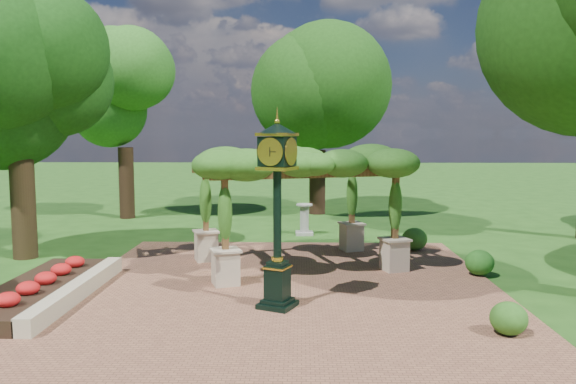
{
  "coord_description": "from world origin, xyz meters",
  "views": [
    {
      "loc": [
        0.34,
        -11.46,
        3.65
      ],
      "look_at": [
        0.0,
        2.5,
        2.2
      ],
      "focal_mm": 35.0,
      "sensor_mm": 36.0,
      "label": 1
    }
  ],
  "objects": [
    {
      "name": "border_wall",
      "position": [
        -4.6,
        0.5,
        0.2
      ],
      "size": [
        0.35,
        5.0,
        0.4
      ],
      "primitive_type": "cube",
      "color": "#C6B793",
      "rests_on": "ground"
    },
    {
      "name": "flower_bed",
      "position": [
        -5.5,
        0.5,
        0.18
      ],
      "size": [
        1.5,
        5.0,
        0.36
      ],
      "primitive_type": "cube",
      "color": "red",
      "rests_on": "ground"
    },
    {
      "name": "tree_west_far",
      "position": [
        -7.25,
        12.55,
        5.4
      ],
      "size": [
        3.25,
        3.25,
        7.93
      ],
      "color": "black",
      "rests_on": "ground"
    },
    {
      "name": "ground",
      "position": [
        0.0,
        0.0,
        0.0
      ],
      "size": [
        120.0,
        120.0,
        0.0
      ],
      "primitive_type": "plane",
      "color": "#1E4714",
      "rests_on": "ground"
    },
    {
      "name": "sundial",
      "position": [
        0.44,
        8.67,
        0.49
      ],
      "size": [
        0.65,
        0.65,
        1.13
      ],
      "rotation": [
        0.0,
        0.0,
        0.04
      ],
      "color": "#9B9B92",
      "rests_on": "ground"
    },
    {
      "name": "brick_plaza",
      "position": [
        0.0,
        1.0,
        0.02
      ],
      "size": [
        10.0,
        12.0,
        0.04
      ],
      "primitive_type": "cube",
      "color": "brown",
      "rests_on": "ground"
    },
    {
      "name": "shrub_back",
      "position": [
        3.86,
        5.83,
        0.39
      ],
      "size": [
        0.99,
        0.99,
        0.7
      ],
      "primitive_type": "ellipsoid",
      "rotation": [
        0.0,
        0.0,
        0.32
      ],
      "color": "#2A5A1A",
      "rests_on": "brick_plaza"
    },
    {
      "name": "shrub_front",
      "position": [
        4.08,
        -1.55,
        0.34
      ],
      "size": [
        0.81,
        0.81,
        0.6
      ],
      "primitive_type": "ellipsoid",
      "rotation": [
        0.0,
        0.0,
        -0.25
      ],
      "color": "#285819",
      "rests_on": "brick_plaza"
    },
    {
      "name": "pedestal_clock",
      "position": [
        -0.16,
        -0.05,
        2.35
      ],
      "size": [
        1.02,
        1.02,
        3.91
      ],
      "rotation": [
        0.0,
        0.0,
        -0.42
      ],
      "color": "black",
      "rests_on": "brick_plaza"
    },
    {
      "name": "pergola",
      "position": [
        0.21,
        3.75,
        2.73
      ],
      "size": [
        6.06,
        4.84,
        3.32
      ],
      "rotation": [
        0.0,
        0.0,
        0.34
      ],
      "color": "#C1AD8F",
      "rests_on": "brick_plaza"
    },
    {
      "name": "tree_north",
      "position": [
        1.06,
        14.08,
        5.18
      ],
      "size": [
        5.05,
        5.05,
        7.54
      ],
      "color": "black",
      "rests_on": "ground"
    },
    {
      "name": "shrub_mid",
      "position": [
        4.91,
        2.75,
        0.37
      ],
      "size": [
        0.86,
        0.86,
        0.65
      ],
      "primitive_type": "ellipsoid",
      "rotation": [
        0.0,
        0.0,
        0.21
      ],
      "color": "#205618",
      "rests_on": "brick_plaza"
    },
    {
      "name": "tree_west_near",
      "position": [
        -7.81,
        4.63,
        5.8
      ],
      "size": [
        4.2,
        4.2,
        8.47
      ],
      "color": "#362715",
      "rests_on": "ground"
    }
  ]
}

